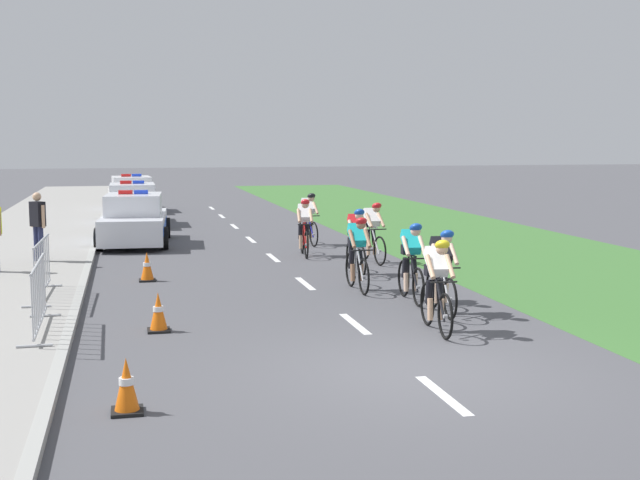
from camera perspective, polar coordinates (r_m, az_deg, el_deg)
The scene contains 22 objects.
ground_plane at distance 11.35m, azimuth 6.32°, elevation -8.83°, with size 160.00×160.00×0.00m, color #4C4C51.
sidewalk_slab at distance 24.65m, azimuth -19.73°, elevation -0.50°, with size 4.08×60.00×0.12m, color gray.
kerb_edge at distance 24.50m, azimuth -15.17°, elevation -0.36°, with size 0.16×60.00×0.13m, color #9E9E99.
grass_verge at distance 26.57m, azimuth 9.87°, elevation 0.20°, with size 7.00×60.00×0.01m, color #3D7033.
lane_markings_centre at distance 23.66m, azimuth -4.06°, elevation -0.54°, with size 0.14×29.60×0.01m.
cyclist_lead at distance 13.37m, azimuth 7.98°, elevation -2.99°, with size 0.44×1.72×1.56m.
cyclist_second at distance 14.78m, azimuth 8.32°, elevation -2.05°, with size 0.43×1.72×1.56m.
cyclist_third at distance 15.84m, azimuth 6.26°, elevation -1.42°, with size 0.43×1.72×1.56m.
cyclist_fourth at distance 16.89m, azimuth 2.58°, elevation -0.86°, with size 0.42×1.72×1.56m.
cyclist_fifth at distance 18.91m, azimuth 2.49°, elevation -0.02°, with size 0.42×1.72×1.56m.
cyclist_sixth at distance 20.71m, azimuth 3.59°, elevation 0.58°, with size 0.45×1.72×1.56m.
cyclist_seventh at distance 21.88m, azimuth -1.09°, elevation 0.93°, with size 0.45×1.72×1.56m.
cyclist_eighth at distance 24.21m, azimuth -0.79°, elevation 1.51°, with size 0.45×1.72×1.56m.
police_car_nearest at distance 24.99m, azimuth -12.58°, elevation 1.27°, with size 2.23×4.51×1.59m.
police_car_second at distance 30.73m, azimuth -12.68°, elevation 2.30°, with size 2.02×4.41×1.59m.
police_car_third at distance 36.56m, azimuth -12.75°, elevation 3.01°, with size 2.19×4.49×1.59m.
crowd_barrier_front at distance 13.58m, azimuth -18.66°, elevation -3.74°, with size 0.54×2.32×1.07m.
crowd_barrier_middle at distance 16.50m, azimuth -18.47°, elevation -1.89°, with size 0.54×2.32×1.07m.
traffic_cone_near at distance 9.76m, azimuth -13.09°, elevation -9.71°, with size 0.36×0.36×0.64m.
traffic_cone_mid at distance 13.64m, azimuth -10.99°, elevation -4.89°, with size 0.36×0.36×0.64m.
traffic_cone_far at distance 18.47m, azimuth -11.74°, elevation -1.82°, with size 0.36×0.36×0.64m.
spectator_middle at distance 21.27m, azimuth -18.74°, elevation 1.19°, with size 0.40×0.45×1.68m.
Camera 1 is at (-3.65, -10.29, 3.08)m, focal length 46.79 mm.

